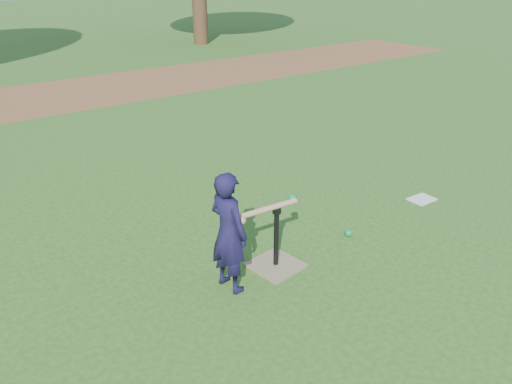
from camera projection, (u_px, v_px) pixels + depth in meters
ground at (282, 237)px, 5.13m from camera, size 80.00×80.00×0.00m
dirt_strip at (52, 96)px, 10.52m from camera, size 24.00×3.00×0.01m
child at (228, 232)px, 4.13m from camera, size 0.30×0.42×1.08m
wiffle_ball_ground at (348, 233)px, 5.13m from camera, size 0.08×0.08×0.08m
clipboard at (422, 199)px, 5.94m from camera, size 0.31×0.24×0.01m
batting_tee at (276, 256)px, 4.60m from camera, size 0.47×0.47×0.61m
swing_action at (271, 208)px, 4.32m from camera, size 0.71×0.17×0.09m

